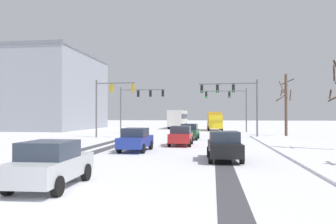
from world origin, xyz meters
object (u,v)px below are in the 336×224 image
Objects in this scene: traffic_signal_near_right at (233,95)px; bare_tree_sidewalk_far at (286,103)px; car_blue_third at (136,139)px; box_truck_delivery at (215,120)px; traffic_signal_far_right at (231,101)px; car_dark_green_lead at (190,132)px; traffic_signal_far_left at (138,99)px; car_silver_fifth at (51,164)px; office_building_far_left_block at (39,92)px; car_red_second at (181,136)px; traffic_signal_near_left at (109,97)px; bus_oncoming at (178,118)px; car_black_fourth at (224,146)px.

traffic_signal_near_right is 0.88× the size of bare_tree_sidewalk_far.
box_truck_delivery is (5.64, 32.49, 0.82)m from car_blue_third.
traffic_signal_near_right is 1.59× the size of car_blue_third.
traffic_signal_far_right is 16.90m from car_dark_green_lead.
car_dark_green_lead is 1.00× the size of car_blue_third.
traffic_signal_far_left is 35.53m from car_silver_fifth.
office_building_far_left_block reaches higher than car_silver_fifth.
box_truck_delivery reaches higher than car_red_second.
traffic_signal_near_left is 22.68m from box_truck_delivery.
bare_tree_sidewalk_far is (15.28, -21.05, 2.02)m from bus_oncoming.
office_building_far_left_block is at bearing 119.55° from car_silver_fifth.
traffic_signal_near_left is at bearing -170.87° from traffic_signal_near_right.
traffic_signal_far_left is 19.71m from bare_tree_sidewalk_far.
bare_tree_sidewalk_far is at bearing 51.17° from car_red_second.
bare_tree_sidewalk_far reaches higher than traffic_signal_far_right.
bare_tree_sidewalk_far is (14.07, 18.84, 3.20)m from car_blue_third.
traffic_signal_near_right is 19.96m from car_black_fourth.
traffic_signal_far_left is 17.24m from bus_oncoming.
bus_oncoming is at bearing 132.79° from box_truck_delivery.
traffic_signal_near_left is at bearing 103.27° from car_silver_fifth.
traffic_signal_far_right is at bearing -64.80° from box_truck_delivery.
car_dark_green_lead is 21.03m from box_truck_delivery.
traffic_signal_far_left is 13.78m from traffic_signal_far_right.
traffic_signal_far_right is 0.99× the size of traffic_signal_near_right.
box_truck_delivery is (-2.45, 5.20, -3.02)m from traffic_signal_far_right.
car_silver_fifth is at bearing -100.36° from car_red_second.
car_silver_fifth is (-6.24, -7.73, 0.00)m from car_black_fourth.
traffic_signal_far_left and traffic_signal_near_left have the same top height.
car_blue_third is at bearing -116.11° from traffic_signal_near_right.
office_building_far_left_block is (-33.95, 6.21, 2.10)m from traffic_signal_far_right.
car_black_fourth is 0.19× the size of office_building_far_left_block.
traffic_signal_far_right is 1.57× the size of car_blue_third.
box_truck_delivery is at bearing 58.30° from traffic_signal_near_left.
traffic_signal_near_right is 12.55m from car_red_second.
car_red_second is (7.83, -18.59, -3.99)m from traffic_signal_far_left.
traffic_signal_far_right is 40.00m from car_silver_fifth.
traffic_signal_near_left is 28.24m from office_building_far_left_block.
bare_tree_sidewalk_far reaches higher than box_truck_delivery.
traffic_signal_far_left is 1.57× the size of car_black_fourth.
bus_oncoming is (-3.93, 35.15, 1.18)m from car_red_second.
box_truck_delivery is (6.85, -7.40, -0.36)m from bus_oncoming.
box_truck_delivery is at bearing 80.15° from car_blue_third.
bare_tree_sidewalk_far is (8.11, 22.75, 3.20)m from car_black_fourth.
bare_tree_sidewalk_far is at bearing -13.18° from traffic_signal_far_left.
car_black_fourth is at bearing -89.50° from box_truck_delivery.
car_red_second is at bearing 110.56° from car_black_fourth.
car_dark_green_lead and car_silver_fifth have the same top height.
traffic_signal_far_left reaches higher than car_black_fourth.
traffic_signal_far_left is 14.75m from car_dark_green_lead.
car_blue_third is at bearing -106.51° from traffic_signal_far_right.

